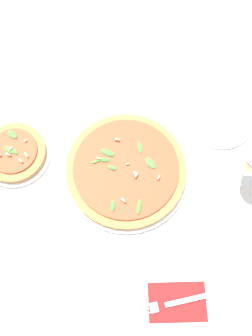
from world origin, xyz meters
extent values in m
plane|color=silver|center=(0.00, 0.00, 0.00)|extent=(6.00, 6.00, 0.00)
cylinder|color=white|center=(-0.01, 0.03, 0.01)|extent=(0.36, 0.36, 0.01)
cylinder|color=#AD7542|center=(-0.01, 0.03, 0.02)|extent=(0.34, 0.34, 0.02)
cylinder|color=#C64728|center=(-0.01, 0.03, 0.03)|extent=(0.29, 0.29, 0.01)
ellipsoid|color=#3A8736|center=(0.05, 0.13, 0.04)|extent=(0.02, 0.03, 0.01)
ellipsoid|color=#43892F|center=(0.07, 0.00, 0.04)|extent=(0.03, 0.01, 0.01)
ellipsoid|color=#468234|center=(-0.08, 0.04, 0.04)|extent=(0.03, 0.04, 0.01)
ellipsoid|color=#408B33|center=(0.03, 0.03, 0.04)|extent=(0.03, 0.02, 0.01)
ellipsoid|color=#3C8731|center=(0.03, -0.02, 0.04)|extent=(0.04, 0.04, 0.01)
ellipsoid|color=#42812E|center=(-0.02, 0.15, 0.04)|extent=(0.03, 0.04, 0.01)
ellipsoid|color=#458A33|center=(-0.06, -0.01, 0.04)|extent=(0.01, 0.04, 0.01)
ellipsoid|color=#3C882F|center=(0.04, 0.00, 0.04)|extent=(0.03, 0.02, 0.01)
cube|color=#EFE5C6|center=(0.02, 0.12, 0.04)|extent=(0.01, 0.01, 0.01)
cube|color=#EFE5C6|center=(-0.01, -0.05, 0.04)|extent=(0.01, 0.01, 0.01)
cube|color=#EFE5C6|center=(-0.09, 0.08, 0.04)|extent=(0.01, 0.01, 0.01)
cube|color=#EFE5C6|center=(-0.03, 0.06, 0.04)|extent=(0.01, 0.01, 0.01)
cube|color=#EFE5C6|center=(-0.03, 0.07, 0.04)|extent=(0.01, 0.01, 0.01)
cube|color=#EFE5C6|center=(0.06, -0.01, 0.04)|extent=(0.01, 0.01, 0.01)
cube|color=#EFE5C6|center=(-0.02, 0.03, 0.04)|extent=(0.01, 0.00, 0.00)
cylinder|color=white|center=(0.29, -0.09, 0.01)|extent=(0.20, 0.20, 0.01)
cylinder|color=#AD7542|center=(0.29, -0.09, 0.02)|extent=(0.18, 0.18, 0.02)
cylinder|color=#C64728|center=(0.29, -0.09, 0.03)|extent=(0.14, 0.14, 0.01)
ellipsoid|color=#49892E|center=(0.29, -0.09, 0.04)|extent=(0.04, 0.04, 0.01)
ellipsoid|color=#408A36|center=(0.29, -0.08, 0.04)|extent=(0.03, 0.04, 0.01)
ellipsoid|color=#407F30|center=(0.28, -0.13, 0.04)|extent=(0.03, 0.04, 0.01)
cube|color=#EFE5C6|center=(0.30, -0.07, 0.04)|extent=(0.01, 0.01, 0.01)
cube|color=#EFE5C6|center=(0.25, -0.10, 0.04)|extent=(0.01, 0.01, 0.00)
cube|color=#EFE5C6|center=(0.29, -0.09, 0.04)|extent=(0.01, 0.01, 0.01)
cube|color=#EFE5C6|center=(0.25, -0.06, 0.04)|extent=(0.01, 0.01, 0.01)
cube|color=#EFE5C6|center=(0.27, -0.05, 0.04)|extent=(0.01, 0.01, 0.01)
cylinder|color=white|center=(-0.33, 0.12, 0.00)|extent=(0.08, 0.08, 0.00)
cylinder|color=white|center=(-0.33, 0.12, 0.04)|extent=(0.01, 0.01, 0.08)
cube|color=#B21E1E|center=(-0.06, 0.40, 0.00)|extent=(0.16, 0.12, 0.01)
cube|color=silver|center=(-0.09, 0.40, 0.01)|extent=(0.12, 0.01, 0.00)
cube|color=silver|center=(0.00, 0.40, 0.01)|extent=(0.02, 0.02, 0.00)
cube|color=silver|center=(0.03, 0.39, 0.01)|extent=(0.04, 0.00, 0.00)
cube|color=silver|center=(0.03, 0.40, 0.01)|extent=(0.04, 0.00, 0.00)
cube|color=silver|center=(0.03, 0.41, 0.01)|extent=(0.04, 0.00, 0.00)
cylinder|color=white|center=(-0.32, -0.06, 0.01)|extent=(0.20, 0.20, 0.01)
torus|color=white|center=(-0.32, -0.06, 0.01)|extent=(0.19, 0.19, 0.01)
camera|label=1|loc=(0.05, 0.32, 0.89)|focal=35.00mm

